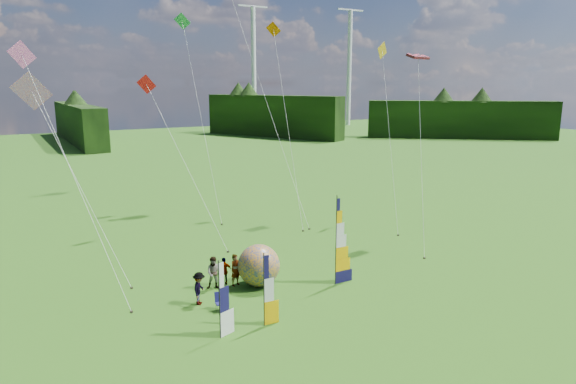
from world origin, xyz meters
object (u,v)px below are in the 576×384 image
side_banner_far (220,301)px  camp_chair (221,302)px  feather_banner_main (336,242)px  spectator_d (224,271)px  kite_whale (264,86)px  spectator_b (214,273)px  side_banner_left (264,291)px  spectator_a (236,270)px  bol_inflatable (259,265)px  spectator_c (199,288)px

side_banner_far → camp_chair: (1.11, 2.64, -1.30)m
feather_banner_main → side_banner_far: feather_banner_main is taller
spectator_d → kite_whale: bearing=-112.9°
spectator_b → kite_whale: kite_whale is taller
camp_chair → side_banner_far: bearing=-104.1°
side_banner_left → spectator_a: size_ratio=1.90×
bol_inflatable → spectator_d: 2.01m
feather_banner_main → spectator_b: feather_banner_main is taller
spectator_c → kite_whale: size_ratio=0.08×
side_banner_left → bol_inflatable: 4.98m
side_banner_left → spectator_d: 5.71m
side_banner_left → kite_whale: bearing=65.3°
side_banner_left → spectator_d: (0.35, 5.62, -0.94)m
bol_inflatable → spectator_a: bol_inflatable is taller
feather_banner_main → spectator_a: 5.87m
spectator_a → bol_inflatable: bearing=-47.4°
spectator_d → spectator_c: bearing=52.2°
spectator_d → kite_whale: size_ratio=0.07×
bol_inflatable → spectator_c: size_ratio=1.38×
side_banner_left → side_banner_far: 2.27m
feather_banner_main → side_banner_far: size_ratio=1.41×
spectator_d → spectator_b: bearing=33.9°
spectator_a → camp_chair: size_ratio=1.95×
spectator_c → side_banner_left: bearing=-119.3°
spectator_c → feather_banner_main: bearing=-64.2°
spectator_d → feather_banner_main: bearing=162.8°
bol_inflatable → kite_whale: (8.18, 15.05, 9.77)m
side_banner_far → spectator_b: side_banner_far is taller
kite_whale → side_banner_left: bearing=-102.9°
side_banner_far → kite_whale: size_ratio=0.16×
side_banner_far → spectator_b: size_ratio=1.91×
feather_banner_main → spectator_c: feather_banner_main is taller
spectator_a → spectator_b: spectator_b is taller
bol_inflatable → spectator_a: 1.34m
spectator_a → spectator_c: spectator_a is taller
bol_inflatable → spectator_a: size_ratio=1.30×
side_banner_left → spectator_b: side_banner_left is taller
spectator_a → spectator_d: 0.67m
spectator_a → side_banner_far: bearing=-136.7°
feather_banner_main → camp_chair: feather_banner_main is taller
side_banner_left → spectator_b: 5.41m
feather_banner_main → spectator_a: feather_banner_main is taller
spectator_c → bol_inflatable: bearing=-43.9°
spectator_b → camp_chair: (-0.80, -2.81, -0.46)m
feather_banner_main → kite_whale: kite_whale is taller
spectator_d → side_banner_far: bearing=77.7°
feather_banner_main → side_banner_left: (-5.84, -2.52, -0.77)m
spectator_a → camp_chair: bearing=-143.2°
side_banner_far → spectator_a: bearing=40.5°
bol_inflatable → camp_chair: (-3.16, -2.01, -0.72)m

